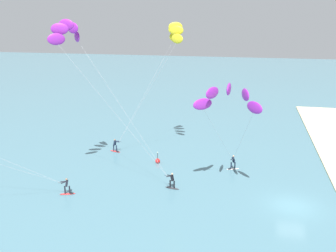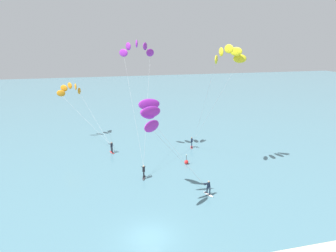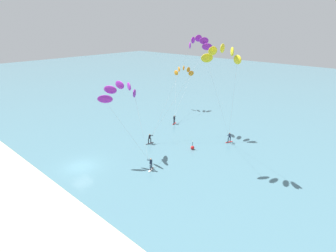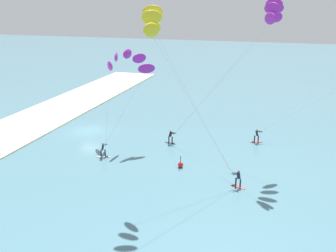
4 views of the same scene
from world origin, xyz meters
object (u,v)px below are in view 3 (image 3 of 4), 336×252
object	(u,v)px
kitesurfer_far_out	(196,46)
marker_buoy	(192,147)
kitesurfer_nearshore	(121,93)
kitesurfer_mid_water	(183,73)
kitesurfer_downwind	(223,59)

from	to	relation	value
kitesurfer_far_out	marker_buoy	xyz separation A→B (m)	(5.38, -7.30, -14.30)
kitesurfer_nearshore	kitesurfer_mid_water	distance (m)	26.08
kitesurfer_downwind	kitesurfer_nearshore	bearing A→B (deg)	-146.35
kitesurfer_nearshore	kitesurfer_far_out	distance (m)	16.41
kitesurfer_mid_water	kitesurfer_far_out	xyz separation A→B (m)	(9.99, -8.92, 6.60)
kitesurfer_nearshore	kitesurfer_downwind	distance (m)	14.13
kitesurfer_downwind	marker_buoy	xyz separation A→B (m)	(-4.78, 0.84, -13.81)
kitesurfer_nearshore	kitesurfer_mid_water	size ratio (longest dim) A/B	0.89
kitesurfer_downwind	marker_buoy	world-z (taller)	kitesurfer_downwind
kitesurfer_nearshore	marker_buoy	size ratio (longest dim) A/B	7.92
kitesurfer_nearshore	kitesurfer_far_out	xyz separation A→B (m)	(0.89, 15.49, 5.33)
kitesurfer_nearshore	kitesurfer_far_out	bearing A→B (deg)	86.70
kitesurfer_far_out	kitesurfer_nearshore	bearing A→B (deg)	-93.30
kitesurfer_mid_water	kitesurfer_nearshore	bearing A→B (deg)	-69.57
kitesurfer_nearshore	marker_buoy	distance (m)	13.67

